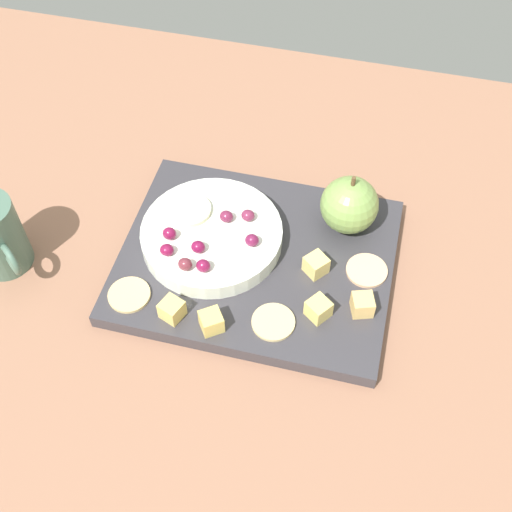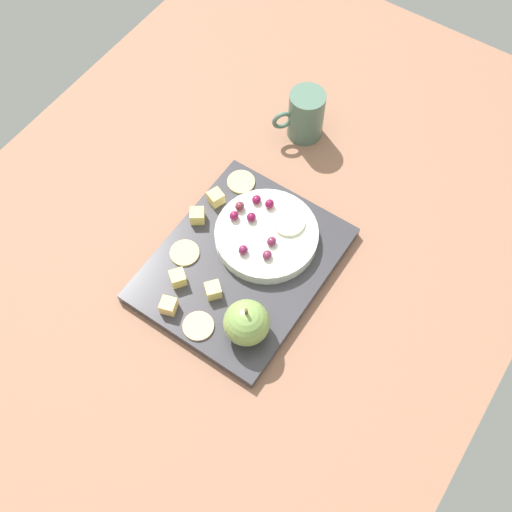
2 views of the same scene
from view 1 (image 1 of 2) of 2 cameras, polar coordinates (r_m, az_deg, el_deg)
name	(u,v)px [view 1 (image 1 of 2)]	position (r cm, az deg, el deg)	size (l,w,h in cm)	color
table	(259,302)	(80.24, 0.28, -4.04)	(143.93, 94.33, 4.43)	#93654D
platter	(257,261)	(79.89, 0.05, -0.42)	(32.42, 25.88, 1.93)	#37353A
serving_dish	(212,235)	(79.84, -3.84, 1.78)	(17.08, 17.08, 2.22)	white
apple_whole	(349,205)	(80.38, 8.07, 4.39)	(7.08, 7.08, 7.08)	#7DA14F
apple_stem	(353,181)	(77.37, 8.42, 6.42)	(0.50, 0.50, 1.20)	brown
cheese_cube_0	(172,310)	(73.98, -7.28, -4.62)	(2.33, 2.33, 2.33)	#EBCD6D
cheese_cube_1	(211,322)	(72.73, -3.89, -5.67)	(2.33, 2.33, 2.33)	#F0D368
cheese_cube_2	(316,265)	(77.19, 5.21, -0.78)	(2.33, 2.33, 2.33)	#F3D576
cheese_cube_3	(362,305)	(74.69, 9.18, -4.17)	(2.33, 2.33, 2.33)	#F3C671
cheese_cube_4	(318,309)	(73.77, 5.42, -4.57)	(2.33, 2.33, 2.33)	#EFD570
cracker_0	(273,322)	(73.69, 1.51, -5.73)	(4.89, 4.89, 0.40)	#D7BD82
cracker_1	(129,295)	(77.02, -10.91, -3.31)	(4.89, 4.89, 0.40)	#DFBF7F
cracker_2	(367,270)	(78.69, 9.55, -1.24)	(4.89, 4.89, 0.40)	#E4B489
grape_0	(169,234)	(78.08, -7.49, 1.94)	(1.64, 1.48, 1.56)	maroon
grape_1	(252,240)	(76.80, -0.35, 1.37)	(1.64, 1.48, 1.54)	maroon
grape_2	(248,215)	(79.34, -0.70, 3.53)	(1.64, 1.48, 1.39)	maroon
grape_3	(185,264)	(75.10, -6.15, -0.71)	(1.64, 1.48, 1.55)	maroon
grape_4	(167,250)	(76.74, -7.71, 0.53)	(1.64, 1.48, 1.35)	maroon
grape_5	(198,247)	(76.54, -5.03, 0.80)	(1.64, 1.48, 1.46)	maroon
grape_6	(203,266)	(74.78, -4.58, -0.85)	(1.64, 1.48, 1.56)	maroon
grape_7	(226,216)	(79.29, -2.57, 3.44)	(1.64, 1.48, 1.42)	maroon
apple_slice_0	(190,210)	(80.84, -5.77, 3.99)	(5.30, 5.30, 0.60)	beige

